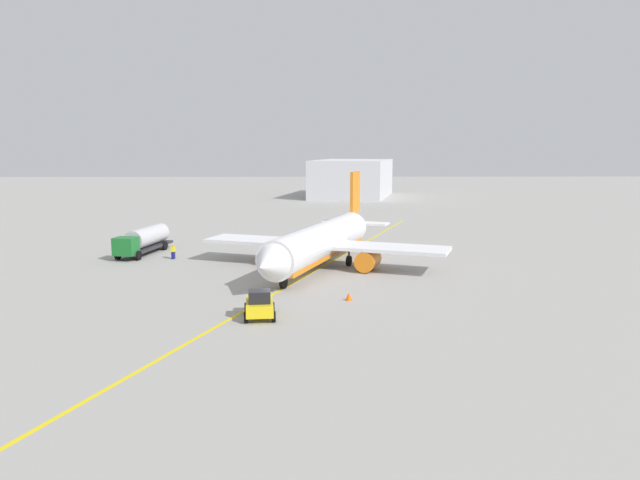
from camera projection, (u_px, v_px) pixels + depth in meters
The scene contains 8 objects.
ground_plane at pixel (320, 268), 61.77m from camera, with size 400.00×400.00×0.00m, color #9E9B96.
airplane at pixel (322, 242), 61.80m from camera, with size 29.94×26.66×9.70m.
fuel_tanker at pixel (144, 240), 69.66m from camera, with size 11.09×4.52×3.15m.
pushback_tug at pixel (260, 305), 43.42m from camera, with size 3.78×2.62×2.20m.
refueling_worker at pixel (173, 252), 66.64m from camera, with size 0.57×0.44×1.71m.
safety_cone_nose at pixel (349, 296), 48.51m from camera, with size 0.61×0.61×0.68m, color #F2590F.
distant_hangar at pixel (352, 178), 151.71m from camera, with size 32.66×24.22×9.58m.
taxi_line_marking at pixel (320, 268), 61.77m from camera, with size 86.95×0.30×0.01m, color yellow.
Camera 1 is at (60.54, -0.89, 12.59)m, focal length 32.61 mm.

